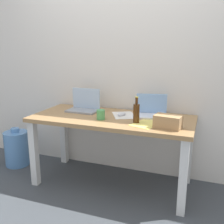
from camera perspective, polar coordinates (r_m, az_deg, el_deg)
ground_plane at (r=2.91m, az=-0.00°, el=-15.17°), size 8.00×8.00×0.00m
back_wall at (r=2.94m, az=2.88°, el=11.66°), size 5.20×0.08×2.60m
desk at (r=2.66m, az=-0.00°, el=-3.20°), size 1.62×0.72×0.74m
laptop_left at (r=2.88m, az=-6.19°, el=1.32°), size 0.33×0.21×0.24m
laptop_right at (r=2.67m, az=8.55°, el=0.08°), size 0.34×0.27×0.22m
beer_bottle at (r=2.41m, az=5.33°, el=-0.16°), size 0.06×0.06×0.25m
computer_mouse at (r=2.67m, az=2.09°, el=-0.49°), size 0.10×0.12×0.03m
cardboard_box at (r=2.31m, az=12.09°, el=-2.06°), size 0.25×0.17×0.11m
coffee_mug at (r=2.53m, az=-2.47°, el=-0.57°), size 0.08×0.08×0.09m
paper_sheet_front_right at (r=2.42m, az=7.55°, el=-2.53°), size 0.29×0.35×0.00m
paper_sheet_near_back at (r=2.69m, az=2.59°, el=-0.69°), size 0.32×0.36×0.00m
water_cooler_jug at (r=3.44m, az=-20.07°, el=-7.41°), size 0.29×0.29×0.47m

